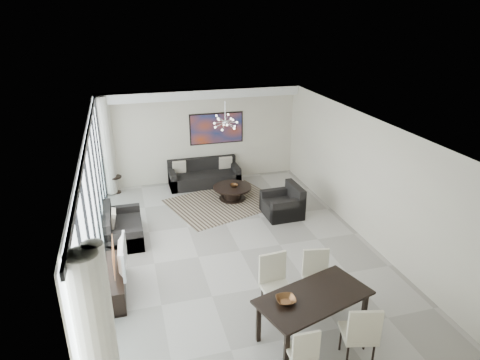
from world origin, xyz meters
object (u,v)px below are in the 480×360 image
object	(u,v)px
television	(119,256)
coffee_table	(232,192)
sofa_main	(204,176)
tv_console	(113,282)
dining_table	(314,300)

from	to	relation	value
television	coffee_table	bearing A→B (deg)	-38.83
sofa_main	television	xyz separation A→B (m)	(-2.58, -4.85, 0.51)
sofa_main	television	distance (m)	5.51
sofa_main	tv_console	xyz separation A→B (m)	(-2.74, -4.88, -0.02)
tv_console	television	bearing A→B (deg)	10.83
sofa_main	dining_table	distance (m)	6.98
tv_console	coffee_table	bearing A→B (deg)	47.31
sofa_main	television	size ratio (longest dim) A/B	2.16
television	tv_console	bearing A→B (deg)	103.53
coffee_table	tv_console	size ratio (longest dim) A/B	0.70
dining_table	tv_console	bearing A→B (deg)	146.98
coffee_table	television	world-z (taller)	television
television	dining_table	xyz separation A→B (m)	(3.03, -2.11, -0.07)
dining_table	television	bearing A→B (deg)	145.23
television	dining_table	size ratio (longest dim) A/B	0.48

